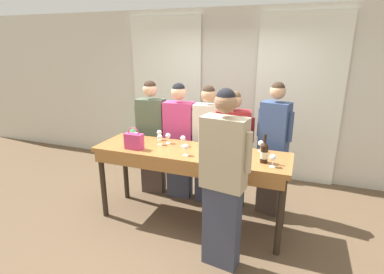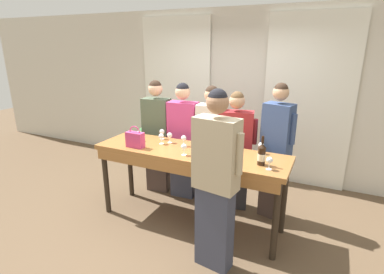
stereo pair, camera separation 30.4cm
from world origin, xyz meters
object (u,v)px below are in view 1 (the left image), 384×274
(potted_plant, at_px, (136,145))
(wine_glass_center_right, at_px, (186,147))
(host_pouring, at_px, (223,180))
(wine_glass_back_left, at_px, (273,158))
(guest_olive_jacket, at_px, (152,136))
(handbag, at_px, (134,141))
(wine_glass_back_mid, at_px, (233,150))
(wine_glass_near_host, at_px, (136,135))
(wine_bottle, at_px, (264,152))
(guest_pink_top, at_px, (179,140))
(wine_glass_front_mid, at_px, (183,139))
(wine_glass_front_left, at_px, (261,144))
(wine_glass_center_left, at_px, (159,133))
(tasting_bar, at_px, (189,159))
(wine_glass_center_mid, at_px, (168,136))
(guest_cream_sweater, at_px, (208,144))
(guest_navy_coat, at_px, (273,148))
(guest_striped_shirt, at_px, (232,149))
(wine_glass_back_right, at_px, (160,137))
(wine_glass_front_right, at_px, (203,141))

(potted_plant, bearing_deg, wine_glass_center_right, -44.63)
(potted_plant, bearing_deg, host_pouring, -43.13)
(wine_glass_back_left, distance_m, guest_olive_jacket, 2.00)
(handbag, bearing_deg, wine_glass_back_mid, 4.82)
(wine_glass_near_host, height_order, guest_olive_jacket, guest_olive_jacket)
(wine_bottle, xyz_separation_m, wine_glass_center_right, (-0.88, -0.09, -0.02))
(handbag, bearing_deg, guest_pink_top, 71.19)
(wine_glass_front_mid, relative_size, potted_plant, 0.19)
(wine_glass_front_left, relative_size, wine_glass_center_left, 1.00)
(tasting_bar, distance_m, wine_glass_back_mid, 0.58)
(wine_glass_center_mid, bearing_deg, wine_glass_front_mid, -9.00)
(guest_cream_sweater, distance_m, potted_plant, 1.96)
(wine_glass_back_mid, distance_m, guest_navy_coat, 0.80)
(wine_glass_center_left, distance_m, wine_glass_center_right, 0.69)
(wine_glass_back_left, bearing_deg, wine_glass_center_left, 164.52)
(host_pouring, bearing_deg, guest_olive_jacket, 139.16)
(wine_glass_center_left, relative_size, potted_plant, 0.19)
(wine_glass_center_right, distance_m, potted_plant, 2.44)
(guest_striped_shirt, bearing_deg, handbag, -143.19)
(wine_glass_center_mid, bearing_deg, wine_glass_center_right, -41.27)
(guest_navy_coat, height_order, host_pouring, host_pouring)
(wine_glass_near_host, bearing_deg, guest_pink_top, 55.44)
(guest_olive_jacket, relative_size, host_pouring, 0.93)
(guest_pink_top, xyz_separation_m, guest_navy_coat, (1.32, 0.00, 0.04))
(wine_glass_front_left, bearing_deg, wine_glass_center_mid, -174.73)
(guest_cream_sweater, bearing_deg, guest_olive_jacket, 180.00)
(guest_pink_top, xyz_separation_m, guest_cream_sweater, (0.43, 0.00, -0.00))
(wine_glass_center_right, bearing_deg, handbag, -179.28)
(wine_glass_back_left, xyz_separation_m, guest_olive_jacket, (-1.83, 0.78, -0.18))
(wine_glass_near_host, height_order, guest_striped_shirt, guest_striped_shirt)
(wine_glass_back_mid, distance_m, guest_cream_sweater, 0.87)
(wine_glass_center_mid, distance_m, potted_plant, 1.97)
(guest_cream_sweater, relative_size, potted_plant, 2.34)
(guest_olive_jacket, xyz_separation_m, guest_striped_shirt, (1.23, -0.00, -0.05))
(wine_glass_center_left, bearing_deg, host_pouring, -38.00)
(wine_glass_back_right, distance_m, guest_pink_top, 0.57)
(tasting_bar, xyz_separation_m, guest_pink_top, (-0.40, 0.63, 0.01))
(wine_glass_back_right, distance_m, guest_cream_sweater, 0.74)
(wine_glass_center_right, distance_m, guest_cream_sweater, 0.80)
(wine_glass_front_right, height_order, host_pouring, host_pouring)
(guest_striped_shirt, bearing_deg, wine_glass_front_left, -39.13)
(wine_bottle, xyz_separation_m, guest_pink_top, (-1.29, 0.69, -0.21))
(wine_glass_front_right, height_order, wine_glass_back_left, same)
(wine_glass_front_mid, bearing_deg, handbag, -150.06)
(guest_olive_jacket, height_order, guest_striped_shirt, guest_olive_jacket)
(wine_glass_front_mid, xyz_separation_m, host_pouring, (0.72, -0.74, -0.12))
(wine_glass_center_right, xyz_separation_m, wine_glass_back_left, (0.98, 0.00, 0.00))
(wine_glass_back_right, height_order, guest_pink_top, guest_pink_top)
(handbag, bearing_deg, wine_glass_back_left, 0.30)
(wine_glass_front_left, height_order, potted_plant, wine_glass_front_left)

